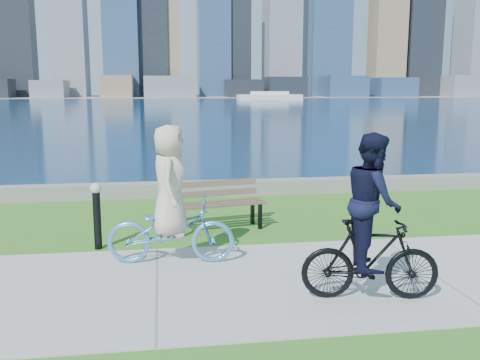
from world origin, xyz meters
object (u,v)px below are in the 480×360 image
Objects in this scene: park_bench at (217,200)px; cyclist_woman at (170,212)px; cyclist_man at (371,231)px; bollard_lamp at (97,211)px.

cyclist_woman is at bearing -127.14° from park_bench.
cyclist_man reaches higher than cyclist_woman.
bollard_lamp is at bearing 57.99° from cyclist_woman.
cyclist_man is at bearing -37.04° from bollard_lamp.
bollard_lamp is (-2.14, -0.99, 0.09)m from park_bench.
cyclist_man is (1.56, -3.78, 0.37)m from park_bench.
cyclist_woman is 0.99× the size of cyclist_man.
cyclist_man reaches higher than bollard_lamp.
cyclist_man is (2.48, -1.84, 0.11)m from cyclist_woman.
cyclist_man is at bearing -79.25° from park_bench.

